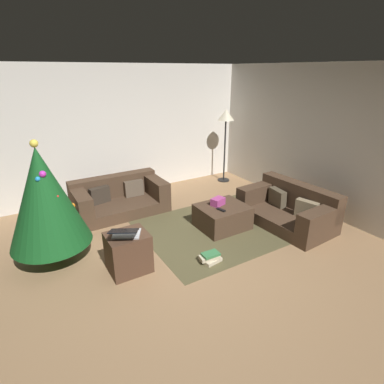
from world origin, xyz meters
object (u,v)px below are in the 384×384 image
couch_left (119,198)px  book_stack (210,258)px  couch_right (289,209)px  gift_box (218,202)px  laptop (126,233)px  corner_lamp (226,121)px  christmas_tree (44,197)px  side_table (128,252)px  tv_remote (221,210)px  ottoman (222,217)px

couch_left → book_stack: (0.52, -2.28, -0.19)m
couch_right → gift_box: (-1.13, 0.54, 0.18)m
couch_right → laptop: (-2.88, 0.07, 0.33)m
couch_right → corner_lamp: size_ratio=0.95×
christmas_tree → side_table: bearing=-43.6°
couch_right → laptop: laptop is taller
tv_remote → laptop: 1.70m
couch_right → book_stack: 1.86m
ottoman → tv_remote: size_ratio=4.94×
ottoman → corner_lamp: bearing=52.8°
christmas_tree → book_stack: 2.34m
gift_box → laptop: size_ratio=0.42×
couch_left → tv_remote: (1.14, -1.65, 0.14)m
gift_box → couch_right: bearing=-25.6°
couch_right → side_table: size_ratio=2.98×
couch_left → ottoman: size_ratio=2.08×
side_table → laptop: size_ratio=1.00×
gift_box → corner_lamp: size_ratio=0.13×
corner_lamp → laptop: bearing=-144.9°
ottoman → corner_lamp: corner_lamp is taller
couch_left → gift_box: bearing=129.6°
christmas_tree → book_stack: (1.82, -1.17, -0.88)m
tv_remote → corner_lamp: size_ratio=0.10×
couch_right → corner_lamp: 2.63m
couch_right → tv_remote: couch_right is taller
ottoman → christmas_tree: 2.71m
couch_left → couch_right: (2.35, -2.00, 0.01)m
couch_left → side_table: (-0.50, -1.87, 0.01)m
side_table → laptop: laptop is taller
ottoman → couch_right: bearing=-23.0°
gift_box → side_table: 1.78m
couch_left → book_stack: couch_left is taller
couch_left → laptop: size_ratio=3.10×
gift_box → tv_remote: gift_box is taller
tv_remote → laptop: laptop is taller
ottoman → gift_box: (-0.04, 0.08, 0.25)m
couch_left → side_table: 1.94m
couch_left → gift_box: 1.91m
corner_lamp → side_table: bearing=-145.3°
couch_left → ottoman: couch_left is taller
couch_left → tv_remote: 2.02m
couch_left → couch_right: bearing=139.3°
ottoman → side_table: 1.80m
christmas_tree → tv_remote: bearing=-12.6°
side_table → book_stack: 1.12m
book_stack → corner_lamp: corner_lamp is taller
christmas_tree → side_table: (0.80, -0.76, -0.68)m
gift_box → tv_remote: bearing=-112.0°
tv_remote → side_table: side_table is taller
book_stack → ottoman: bearing=44.9°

